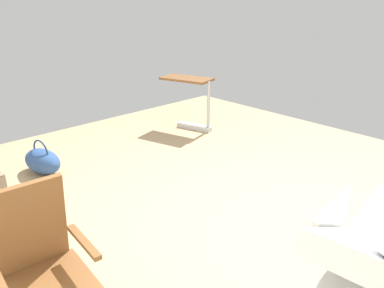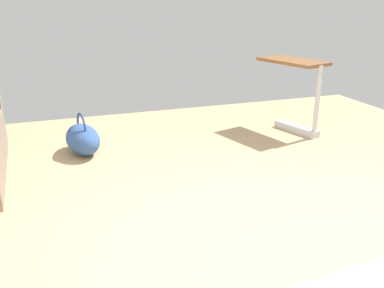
# 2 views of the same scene
# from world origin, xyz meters

# --- Properties ---
(ground_plane) EXTENTS (6.58, 6.58, 0.00)m
(ground_plane) POSITION_xyz_m (0.00, 0.00, 0.00)
(ground_plane) COLOR tan
(rocking_chair) EXTENTS (0.79, 0.53, 1.05)m
(rocking_chair) POSITION_xyz_m (-0.43, 1.82, 0.50)
(rocking_chair) COLOR brown
(rocking_chair) RESTS_ON ground
(overbed_table) EXTENTS (0.88, 0.61, 0.84)m
(overbed_table) POSITION_xyz_m (1.88, -1.54, 0.53)
(overbed_table) COLOR #B2B5BA
(overbed_table) RESTS_ON ground
(duffel_bag) EXTENTS (0.61, 0.41, 0.43)m
(duffel_bag) POSITION_xyz_m (1.93, 0.91, 0.15)
(duffel_bag) COLOR #2D4C84
(duffel_bag) RESTS_ON ground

